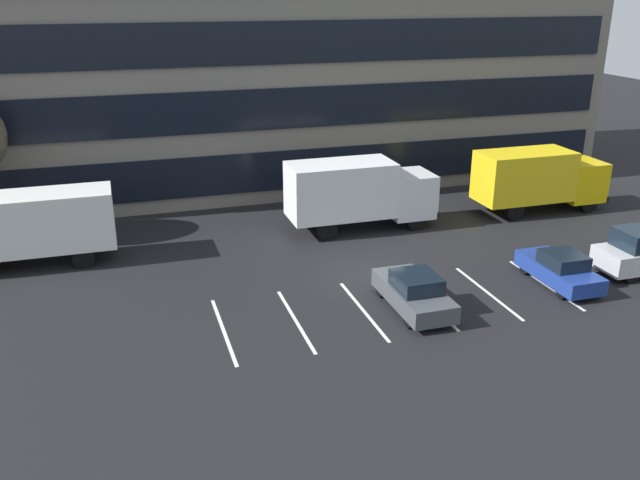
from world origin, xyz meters
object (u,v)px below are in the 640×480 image
Objects in this scene: sedan_navy at (560,269)px; box_truck_yellow_all at (539,178)px; box_truck_white at (359,191)px; sedan_charcoal at (414,292)px; box_truck_orange at (35,225)px.

box_truck_yellow_all is at bearing 61.37° from sedan_navy.
box_truck_white is 9.73m from sedan_charcoal.
box_truck_white reaches higher than sedan_charcoal.
box_truck_white is at bearing 0.74° from box_truck_orange.
box_truck_yellow_all is 1.84× the size of sedan_navy.
box_truck_orange is 1.67× the size of sedan_charcoal.
box_truck_orange is 23.40m from sedan_navy.
box_truck_yellow_all is 26.46m from box_truck_orange.
box_truck_white is 1.08× the size of box_truck_orange.
box_truck_white is at bearing 82.84° from sedan_charcoal.
box_truck_yellow_all is 10.32m from sedan_navy.
box_truck_orange is at bearing -179.26° from box_truck_white.
box_truck_yellow_all reaches higher than box_truck_orange.
sedan_navy is at bearing -118.63° from box_truck_yellow_all.
sedan_charcoal is at bearing -97.16° from box_truck_white.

